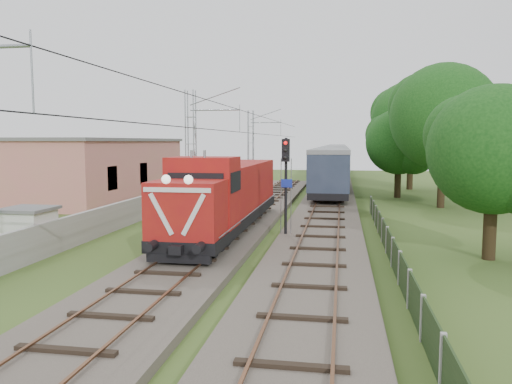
% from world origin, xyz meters
% --- Properties ---
extents(ground, '(140.00, 140.00, 0.00)m').
position_xyz_m(ground, '(0.00, 0.00, 0.00)').
color(ground, '#37521E').
rests_on(ground, ground).
extents(track_main, '(4.20, 70.00, 0.45)m').
position_xyz_m(track_main, '(0.00, 7.00, 0.18)').
color(track_main, '#6B6054').
rests_on(track_main, ground).
extents(track_side, '(4.20, 80.00, 0.45)m').
position_xyz_m(track_side, '(5.00, 20.00, 0.18)').
color(track_side, '#6B6054').
rests_on(track_side, ground).
extents(catenary, '(3.31, 70.00, 8.00)m').
position_xyz_m(catenary, '(-2.95, 12.00, 4.05)').
color(catenary, gray).
rests_on(catenary, ground).
extents(boundary_wall, '(0.25, 40.00, 1.50)m').
position_xyz_m(boundary_wall, '(-6.50, 12.00, 0.75)').
color(boundary_wall, '#9E9E99').
rests_on(boundary_wall, ground).
extents(station_building, '(8.40, 20.40, 5.22)m').
position_xyz_m(station_building, '(-15.00, 24.00, 2.63)').
color(station_building, '#C66A6B').
rests_on(station_building, ground).
extents(fence, '(0.12, 32.00, 1.20)m').
position_xyz_m(fence, '(8.00, 3.00, 0.60)').
color(fence, black).
rests_on(fence, ground).
extents(locomotive, '(2.87, 16.40, 4.16)m').
position_xyz_m(locomotive, '(0.00, 8.52, 2.17)').
color(locomotive, black).
rests_on(locomotive, ground).
extents(coach_rake, '(3.18, 70.90, 3.68)m').
position_xyz_m(coach_rake, '(5.00, 54.79, 2.62)').
color(coach_rake, black).
rests_on(coach_rake, ground).
extents(signal_post, '(0.57, 0.44, 5.13)m').
position_xyz_m(signal_post, '(3.22, 7.72, 3.53)').
color(signal_post, black).
rests_on(signal_post, ground).
extents(relay_hut, '(2.07, 2.07, 2.11)m').
position_xyz_m(relay_hut, '(-7.40, 2.39, 1.07)').
color(relay_hut, silver).
rests_on(relay_hut, ground).
extents(tree_a, '(5.64, 5.37, 7.31)m').
position_xyz_m(tree_a, '(12.20, 5.02, 4.56)').
color(tree_a, '#312214').
rests_on(tree_a, ground).
extents(tree_b, '(8.25, 7.85, 10.69)m').
position_xyz_m(tree_b, '(13.43, 21.93, 6.67)').
color(tree_b, '#312214').
rests_on(tree_b, ground).
extents(tree_c, '(5.99, 5.70, 7.76)m').
position_xyz_m(tree_c, '(10.93, 28.30, 4.84)').
color(tree_c, '#312214').
rests_on(tree_c, ground).
extents(tree_d, '(8.58, 8.17, 11.12)m').
position_xyz_m(tree_d, '(13.03, 36.37, 6.94)').
color(tree_d, '#312214').
rests_on(tree_d, ground).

